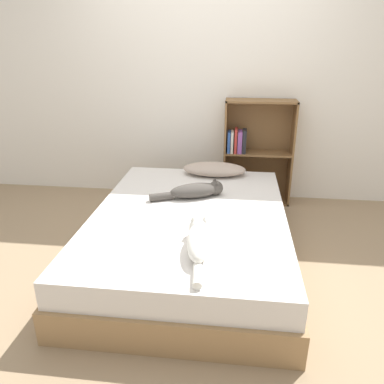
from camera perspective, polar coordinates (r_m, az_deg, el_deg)
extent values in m
plane|color=#997F60|center=(3.09, -0.35, -9.98)|extent=(8.00, 8.00, 0.00)
cube|color=white|center=(4.05, 2.24, 16.58)|extent=(8.00, 0.06, 2.50)
cube|color=#99754C|center=(3.03, -0.36, -8.16)|extent=(1.51, 2.09, 0.23)
cube|color=silver|center=(2.93, -0.37, -4.66)|extent=(1.46, 2.03, 0.19)
ellipsoid|color=#B29E8E|center=(3.66, 3.42, 3.49)|extent=(0.61, 0.30, 0.12)
ellipsoid|color=white|center=(2.33, 0.97, -7.61)|extent=(0.18, 0.45, 0.14)
sphere|color=white|center=(2.50, 1.04, -5.51)|extent=(0.14, 0.14, 0.14)
cone|color=white|center=(2.47, 0.18, -4.03)|extent=(0.04, 0.04, 0.03)
cone|color=white|center=(2.47, 1.91, -4.05)|extent=(0.04, 0.04, 0.03)
cylinder|color=white|center=(2.11, 0.84, -12.62)|extent=(0.07, 0.20, 0.05)
ellipsoid|color=#47423D|center=(3.14, 0.50, 0.25)|extent=(0.47, 0.33, 0.11)
sphere|color=#47423D|center=(3.19, 3.67, 0.63)|extent=(0.12, 0.12, 0.12)
cone|color=#47423D|center=(3.19, 3.50, 1.95)|extent=(0.04, 0.04, 0.03)
cone|color=#47423D|center=(3.13, 3.89, 1.54)|extent=(0.04, 0.04, 0.03)
cylinder|color=#47423D|center=(3.09, -4.70, -0.72)|extent=(0.20, 0.13, 0.06)
cube|color=brown|center=(4.01, 5.05, 6.16)|extent=(0.02, 0.26, 1.09)
cube|color=brown|center=(4.05, 14.91, 5.66)|extent=(0.02, 0.26, 1.09)
cube|color=brown|center=(4.19, 9.53, -1.11)|extent=(0.71, 0.26, 0.02)
cube|color=brown|center=(3.90, 10.53, 13.49)|extent=(0.71, 0.26, 0.02)
cube|color=brown|center=(4.01, 10.01, 5.93)|extent=(0.67, 0.26, 0.02)
cube|color=brown|center=(4.13, 9.93, 6.39)|extent=(0.71, 0.02, 1.09)
cube|color=#2D519E|center=(3.94, 5.66, 7.64)|extent=(0.03, 0.16, 0.22)
cube|color=beige|center=(3.94, 6.13, 7.64)|extent=(0.03, 0.16, 0.22)
cube|color=#B7332D|center=(3.93, 6.68, 7.81)|extent=(0.03, 0.16, 0.25)
cube|color=#8C4C99|center=(3.93, 7.30, 7.61)|extent=(0.04, 0.16, 0.22)
cube|color=#232328|center=(3.93, 7.97, 7.68)|extent=(0.04, 0.16, 0.24)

